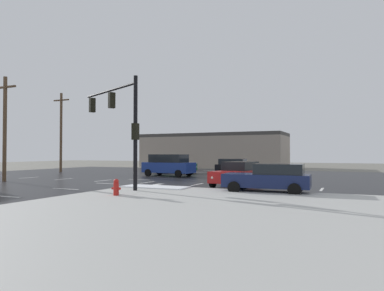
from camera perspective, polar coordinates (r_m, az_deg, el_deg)
name	(u,v)px	position (r m, az deg, el deg)	size (l,w,h in m)	color
ground_plane	(124,182)	(27.05, -10.92, -5.81)	(120.00, 120.00, 0.00)	slate
road_asphalt	(124,182)	(27.05, -10.92, -5.79)	(44.00, 44.00, 0.02)	black
sidewalk_corner	(221,223)	(10.84, 4.81, -12.38)	(18.00, 18.00, 0.14)	#B2B2AD
snow_strip_curbside	(155,187)	(20.99, -6.04, -6.69)	(4.00, 1.60, 0.06)	white
lane_markings	(127,183)	(25.24, -10.49, -6.09)	(36.15, 36.15, 0.01)	silver
traffic_signal_mast	(120,116)	(20.94, -11.60, 4.77)	(5.77, 2.94, 6.26)	black
fire_hydrant	(116,187)	(17.29, -12.22, -6.62)	(0.48, 0.26, 0.79)	red
strip_building_background	(213,150)	(54.59, 3.49, -0.81)	(22.00, 8.00, 5.14)	gray
sedan_green	(173,165)	(37.54, -3.07, -3.24)	(4.59, 2.16, 1.58)	#195933
sedan_navy	(270,178)	(19.16, 12.50, -5.14)	(4.60, 2.19, 1.58)	#141E47
sedan_black	(238,166)	(34.79, 7.41, -3.39)	(4.59, 2.16, 1.58)	black
suv_blue	(169,165)	(32.76, -3.82, -3.12)	(4.94, 2.44, 2.03)	navy
sedan_red	(237,173)	(22.93, 7.38, -4.51)	(2.44, 4.68, 1.58)	#B21919
utility_pole_mid	(5,126)	(30.34, -28.13, 2.77)	(2.20, 0.28, 8.01)	brown
utility_pole_far	(61,131)	(42.57, -20.51, 2.27)	(2.20, 0.28, 9.00)	brown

